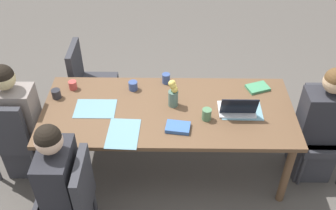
{
  "coord_description": "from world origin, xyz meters",
  "views": [
    {
      "loc": [
        -0.03,
        2.6,
        2.96
      ],
      "look_at": [
        0.0,
        0.0,
        0.79
      ],
      "focal_mm": 41.41,
      "sensor_mm": 36.0,
      "label": 1
    }
  ],
  "objects": [
    {
      "name": "ground_plane",
      "position": [
        0.0,
        0.0,
        0.0
      ],
      "size": [
        10.0,
        10.0,
        0.0
      ],
      "primitive_type": "plane",
      "color": "#4C4742"
    },
    {
      "name": "dining_table",
      "position": [
        0.0,
        0.0,
        0.67
      ],
      "size": [
        2.23,
        0.95,
        0.74
      ],
      "color": "brown",
      "rests_on": "ground_plane"
    },
    {
      "name": "chair_head_right_left_near",
      "position": [
        1.43,
        0.08,
        0.5
      ],
      "size": [
        0.44,
        0.44,
        0.9
      ],
      "color": "#2D2D33",
      "rests_on": "ground_plane"
    },
    {
      "name": "person_head_right_left_near",
      "position": [
        1.37,
        0.01,
        0.53
      ],
      "size": [
        0.4,
        0.36,
        1.19
      ],
      "color": "#2D2D33",
      "rests_on": "ground_plane"
    },
    {
      "name": "chair_head_left_left_mid",
      "position": [
        -1.44,
        -0.05,
        0.5
      ],
      "size": [
        0.44,
        0.44,
        0.9
      ],
      "color": "#2D2D33",
      "rests_on": "ground_plane"
    },
    {
      "name": "person_head_left_left_mid",
      "position": [
        -1.38,
        0.02,
        0.53
      ],
      "size": [
        0.4,
        0.36,
        1.19
      ],
      "color": "#2D2D33",
      "rests_on": "ground_plane"
    },
    {
      "name": "chair_far_left_far",
      "position": [
        0.74,
        0.79,
        0.5
      ],
      "size": [
        0.44,
        0.44,
        0.9
      ],
      "color": "#2D2D33",
      "rests_on": "ground_plane"
    },
    {
      "name": "person_far_left_far",
      "position": [
        0.81,
        0.73,
        0.53
      ],
      "size": [
        0.36,
        0.4,
        1.19
      ],
      "color": "#2D2D33",
      "rests_on": "ground_plane"
    },
    {
      "name": "chair_near_right_near",
      "position": [
        0.87,
        -0.77,
        0.5
      ],
      "size": [
        0.44,
        0.44,
        0.9
      ],
      "color": "#2D2D33",
      "rests_on": "ground_plane"
    },
    {
      "name": "flower_vase",
      "position": [
        -0.04,
        -0.06,
        0.87
      ],
      "size": [
        0.09,
        0.1,
        0.27
      ],
      "color": "#4C6B60",
      "rests_on": "dining_table"
    },
    {
      "name": "placemat_head_right_left_near",
      "position": [
        0.64,
        0.0,
        0.74
      ],
      "size": [
        0.36,
        0.26,
        0.0
      ],
      "primitive_type": "cube",
      "rotation": [
        0.0,
        0.0,
        3.14
      ],
      "color": "slate",
      "rests_on": "dining_table"
    },
    {
      "name": "placemat_head_left_left_mid",
      "position": [
        -0.65,
        0.01,
        0.74
      ],
      "size": [
        0.36,
        0.27,
        0.0
      ],
      "primitive_type": "cube",
      "rotation": [
        0.0,
        0.0,
        -0.02
      ],
      "color": "slate",
      "rests_on": "dining_table"
    },
    {
      "name": "placemat_far_left_far",
      "position": [
        0.37,
        0.31,
        0.74
      ],
      "size": [
        0.27,
        0.37,
        0.0
      ],
      "primitive_type": "cube",
      "rotation": [
        0.0,
        0.0,
        -1.61
      ],
      "color": "slate",
      "rests_on": "dining_table"
    },
    {
      "name": "laptop_head_left_left_mid",
      "position": [
        -0.6,
        0.03,
        0.78
      ],
      "size": [
        0.32,
        0.22,
        0.21
      ],
      "color": "silver",
      "rests_on": "dining_table"
    },
    {
      "name": "coffee_mug_near_left",
      "position": [
        0.02,
        -0.4,
        0.79
      ],
      "size": [
        0.08,
        0.08,
        0.1
      ],
      "primitive_type": "cylinder",
      "color": "#33477A",
      "rests_on": "dining_table"
    },
    {
      "name": "coffee_mug_near_right",
      "position": [
        1.02,
        -0.16,
        0.78
      ],
      "size": [
        0.08,
        0.08,
        0.08
      ],
      "primitive_type": "cylinder",
      "color": "#232328",
      "rests_on": "dining_table"
    },
    {
      "name": "coffee_mug_centre_left",
      "position": [
        -0.33,
        0.12,
        0.79
      ],
      "size": [
        0.08,
        0.08,
        0.11
      ],
      "primitive_type": "cylinder",
      "color": "#47704C",
      "rests_on": "dining_table"
    },
    {
      "name": "coffee_mug_centre_right",
      "position": [
        0.9,
        -0.29,
        0.78
      ],
      "size": [
        0.08,
        0.08,
        0.08
      ],
      "primitive_type": "cylinder",
      "color": "#AD3D38",
      "rests_on": "dining_table"
    },
    {
      "name": "coffee_mug_far_left",
      "position": [
        0.33,
        -0.29,
        0.78
      ],
      "size": [
        0.08,
        0.08,
        0.08
      ],
      "primitive_type": "cylinder",
      "color": "#33477A",
      "rests_on": "dining_table"
    },
    {
      "name": "book_red_cover",
      "position": [
        -0.84,
        -0.31,
        0.75
      ],
      "size": [
        0.24,
        0.2,
        0.03
      ],
      "primitive_type": "cube",
      "rotation": [
        0.0,
        0.0,
        0.35
      ],
      "color": "#3D7F56",
      "rests_on": "dining_table"
    },
    {
      "name": "book_blue_cover",
      "position": [
        -0.09,
        0.25,
        0.76
      ],
      "size": [
        0.22,
        0.17,
        0.03
      ],
      "primitive_type": "cube",
      "rotation": [
        0.0,
        0.0,
        -0.14
      ],
      "color": "#335693",
      "rests_on": "dining_table"
    }
  ]
}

